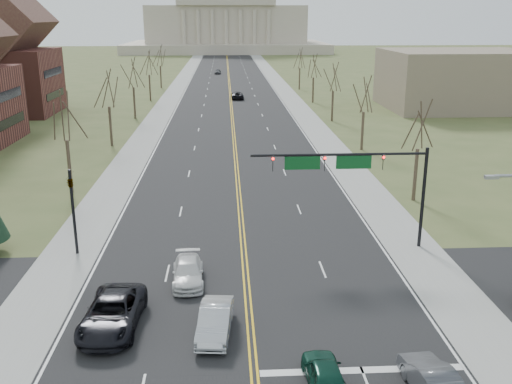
{
  "coord_description": "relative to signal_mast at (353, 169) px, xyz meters",
  "views": [
    {
      "loc": [
        -1.15,
        -23.47,
        15.72
      ],
      "look_at": [
        1.09,
        17.54,
        3.0
      ],
      "focal_mm": 40.0,
      "sensor_mm": 36.0,
      "label": 1
    }
  ],
  "objects": [
    {
      "name": "cross_road",
      "position": [
        -7.45,
        -7.5,
        -5.76
      ],
      "size": [
        120.0,
        14.0,
        0.01
      ],
      "primitive_type": "cube",
      "color": "black",
      "rests_on": "ground"
    },
    {
      "name": "sidewalk_right",
      "position": [
        4.55,
        96.5,
        -5.75
      ],
      "size": [
        4.0,
        380.0,
        0.03
      ],
      "primitive_type": "cube",
      "color": "gray",
      "rests_on": "ground"
    },
    {
      "name": "tree_r_2",
      "position": [
        8.05,
        50.5,
        0.79
      ],
      "size": [
        3.74,
        3.74,
        8.5
      ],
      "color": "#3E3225",
      "rests_on": "ground"
    },
    {
      "name": "tree_r_4",
      "position": [
        8.05,
        90.5,
        0.79
      ],
      "size": [
        3.74,
        3.74,
        8.5
      ],
      "color": "#3E3225",
      "rests_on": "ground"
    },
    {
      "name": "edge_line_left",
      "position": [
        -17.25,
        96.5,
        -5.75
      ],
      "size": [
        0.15,
        380.0,
        0.01
      ],
      "primitive_type": "cube",
      "color": "silver",
      "rests_on": "road"
    },
    {
      "name": "car_nb_outer_lead",
      "position": [
        0.13,
        -16.51,
        -5.01
      ],
      "size": [
        1.97,
        4.61,
        1.48
      ],
      "primitive_type": "imported",
      "rotation": [
        0.0,
        0.0,
        3.23
      ],
      "color": "#44464B",
      "rests_on": "road"
    },
    {
      "name": "car_nb_inner_lead",
      "position": [
        -4.4,
        -15.69,
        -5.06
      ],
      "size": [
        1.76,
        4.08,
        1.37
      ],
      "primitive_type": "imported",
      "rotation": [
        0.0,
        0.0,
        3.18
      ],
      "color": "#0B3427",
      "rests_on": "road"
    },
    {
      "name": "car_far_sb",
      "position": [
        -10.46,
        126.85,
        -5.09
      ],
      "size": [
        1.91,
        4.01,
        1.32
      ],
      "primitive_type": "imported",
      "rotation": [
        0.0,
        0.0,
        -0.09
      ],
      "color": "#51545A",
      "rests_on": "road"
    },
    {
      "name": "tree_l_2",
      "position": [
        -22.95,
        54.5,
        1.18
      ],
      "size": [
        3.96,
        3.96,
        9.0
      ],
      "color": "#3E3225",
      "rests_on": "ground"
    },
    {
      "name": "edge_line_right",
      "position": [
        2.35,
        96.5,
        -5.75
      ],
      "size": [
        0.15,
        380.0,
        0.01
      ],
      "primitive_type": "cube",
      "color": "silver",
      "rests_on": "road"
    },
    {
      "name": "signal_left",
      "position": [
        -18.95,
        0.0,
        -2.05
      ],
      "size": [
        0.32,
        0.36,
        6.0
      ],
      "color": "black",
      "rests_on": "ground"
    },
    {
      "name": "sidewalk_left",
      "position": [
        -19.45,
        96.5,
        -5.75
      ],
      "size": [
        4.0,
        380.0,
        0.03
      ],
      "primitive_type": "cube",
      "color": "gray",
      "rests_on": "ground"
    },
    {
      "name": "center_line",
      "position": [
        -7.45,
        96.5,
        -5.75
      ],
      "size": [
        0.42,
        380.0,
        0.01
      ],
      "primitive_type": "cube",
      "color": "gold",
      "rests_on": "road"
    },
    {
      "name": "ground",
      "position": [
        -7.45,
        -13.5,
        -5.76
      ],
      "size": [
        600.0,
        600.0,
        0.0
      ],
      "primitive_type": "plane",
      "color": "#425128",
      "rests_on": "ground"
    },
    {
      "name": "tree_l_4",
      "position": [
        -22.95,
        94.5,
        1.18
      ],
      "size": [
        3.96,
        3.96,
        9.0
      ],
      "color": "#3E3225",
      "rests_on": "ground"
    },
    {
      "name": "signal_mast",
      "position": [
        0.0,
        0.0,
        0.0
      ],
      "size": [
        12.12,
        0.44,
        7.2
      ],
      "color": "black",
      "rests_on": "ground"
    },
    {
      "name": "tree_l_1",
      "position": [
        -22.95,
        34.5,
        1.18
      ],
      "size": [
        3.96,
        3.96,
        9.0
      ],
      "color": "#3E3225",
      "rests_on": "ground"
    },
    {
      "name": "tree_r_1",
      "position": [
        8.05,
        30.5,
        0.79
      ],
      "size": [
        3.74,
        3.74,
        8.5
      ],
      "color": "#3E3225",
      "rests_on": "ground"
    },
    {
      "name": "tree_l_3",
      "position": [
        -22.95,
        74.5,
        1.18
      ],
      "size": [
        3.96,
        3.96,
        9.0
      ],
      "color": "#3E3225",
      "rests_on": "ground"
    },
    {
      "name": "car_sb_outer_lead",
      "position": [
        -14.65,
        -10.01,
        -4.91
      ],
      "size": [
        3.07,
        6.17,
        1.68
      ],
      "primitive_type": "imported",
      "rotation": [
        0.0,
        0.0,
        -0.05
      ],
      "color": "black",
      "rests_on": "road"
    },
    {
      "name": "bldg_right_mass",
      "position": [
        32.55,
        62.5,
        -0.76
      ],
      "size": [
        25.0,
        20.0,
        10.0
      ],
      "primitive_type": "cube",
      "color": "#7D6D59",
      "rests_on": "ground"
    },
    {
      "name": "tree_l_0",
      "position": [
        -22.95,
        14.5,
        1.18
      ],
      "size": [
        3.96,
        3.96,
        9.0
      ],
      "color": "#3E3225",
      "rests_on": "ground"
    },
    {
      "name": "car_far_nb",
      "position": [
        -6.1,
        76.03,
        -5.05
      ],
      "size": [
        2.41,
        5.1,
        1.41
      ],
      "primitive_type": "imported",
      "rotation": [
        0.0,
        0.0,
        3.16
      ],
      "color": "black",
      "rests_on": "road"
    },
    {
      "name": "tree_r_3",
      "position": [
        8.05,
        70.5,
        0.79
      ],
      "size": [
        3.74,
        3.74,
        8.5
      ],
      "color": "#3E3225",
      "rests_on": "ground"
    },
    {
      "name": "stop_bar",
      "position": [
        -2.45,
        -14.5,
        -5.75
      ],
      "size": [
        9.5,
        0.5,
        0.01
      ],
      "primitive_type": "cube",
      "color": "silver",
      "rests_on": "road"
    },
    {
      "name": "car_sb_inner_lead",
      "position": [
        -9.28,
        -10.94,
        -5.01
      ],
      "size": [
        2.0,
        4.65,
        1.49
      ],
      "primitive_type": "imported",
      "rotation": [
        0.0,
        0.0,
        -0.1
      ],
      "color": "#B1B4BA",
      "rests_on": "road"
    },
    {
      "name": "car_sb_inner_second",
      "position": [
        -11.03,
        -4.84,
        -5.09
      ],
      "size": [
        2.1,
        4.65,
        1.32
      ],
      "primitive_type": "imported",
      "rotation": [
        0.0,
        0.0,
        0.05
      ],
      "color": "silver",
      "rests_on": "road"
    },
    {
      "name": "tree_r_0",
      "position": [
        8.05,
        10.5,
        0.79
      ],
      "size": [
        3.74,
        3.74,
        8.5
      ],
      "color": "#3E3225",
      "rests_on": "ground"
    },
    {
      "name": "capitol",
      "position": [
        -7.45,
        236.41,
        8.44
      ],
      "size": [
        90.0,
        60.0,
        50.0
      ],
      "color": "#B7AB98",
      "rests_on": "ground"
    },
    {
      "name": "road",
      "position": [
        -7.45,
        96.5,
        -5.76
      ],
      "size": [
        20.0,
        380.0,
        0.01
      ],
      "primitive_type": "cube",
      "color": "black",
      "rests_on": "ground"
    }
  ]
}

